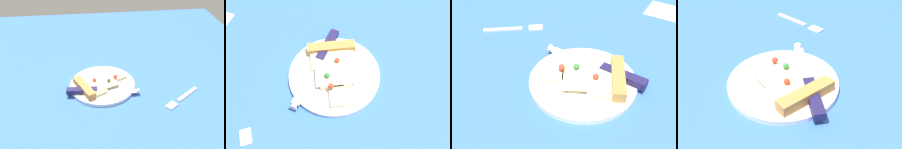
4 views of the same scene
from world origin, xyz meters
TOP-DOWN VIEW (x-y plane):
  - ground_plane at (0.02, -0.04)cm, footprint 144.82×144.82cm
  - plate at (6.98, 4.25)cm, footprint 22.14×22.14cm
  - pizza_slice at (4.69, 3.14)cm, footprint 19.06×14.85cm
  - knife at (4.24, -0.57)cm, footprint 24.08×3.59cm

SIDE VIEW (x-z plane):
  - ground_plane at x=0.02cm, z-range -3.00..0.00cm
  - plate at x=6.98cm, z-range 0.00..1.13cm
  - knife at x=4.24cm, z-range 0.51..2.96cm
  - pizza_slice at x=4.69cm, z-range 0.60..3.26cm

